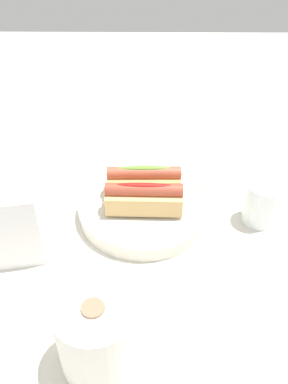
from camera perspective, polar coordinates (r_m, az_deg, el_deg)
name	(u,v)px	position (r m, az deg, el deg)	size (l,w,h in m)	color
ground_plane	(139,219)	(0.83, -0.67, -3.86)	(2.40, 2.40, 0.00)	silver
serving_bowl	(144,206)	(0.83, 0.00, -2.01)	(0.27, 0.27, 0.04)	silver
hotdog_front	(144,181)	(0.82, 0.00, 1.65)	(0.15, 0.05, 0.06)	tan
hotdog_back	(144,198)	(0.78, 0.00, -0.84)	(0.15, 0.05, 0.06)	#DBB270
water_glass	(261,206)	(0.83, 16.45, -1.89)	(0.07, 0.07, 0.09)	white
paper_towel_roll	(97,336)	(0.59, -6.78, -19.87)	(0.11, 0.11, 0.13)	white
napkin_box	(9,231)	(0.74, -18.79, -5.33)	(0.11, 0.04, 0.15)	white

